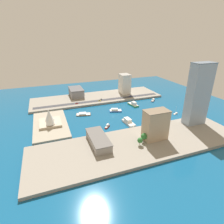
# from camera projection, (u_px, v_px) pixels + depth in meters

# --- Properties ---
(ground_plane) EXTENTS (440.00, 440.00, 0.00)m
(ground_plane) POSITION_uv_depth(u_px,v_px,m) (113.00, 116.00, 275.43)
(ground_plane) COLOR #145684
(quay_west) EXTENTS (70.00, 240.00, 3.31)m
(quay_west) POSITION_uv_depth(u_px,v_px,m) (141.00, 144.00, 201.67)
(quay_west) COLOR gray
(quay_west) RESTS_ON ground_plane
(quay_east) EXTENTS (70.00, 240.00, 3.31)m
(quay_east) POSITION_uv_depth(u_px,v_px,m) (97.00, 98.00, 347.89)
(quay_east) COLOR gray
(quay_east) RESTS_ON ground_plane
(peninsula_point) EXTENTS (88.35, 43.63, 2.00)m
(peninsula_point) POSITION_uv_depth(u_px,v_px,m) (50.00, 124.00, 246.70)
(peninsula_point) COLOR #A89E89
(peninsula_point) RESTS_ON ground_plane
(road_strip) EXTENTS (9.72, 228.00, 0.15)m
(road_strip) POSITION_uv_depth(u_px,v_px,m) (101.00, 100.00, 328.80)
(road_strip) COLOR #38383D
(road_strip) RESTS_ON quay_east
(tugboat_red) EXTENTS (10.20, 9.54, 4.00)m
(tugboat_red) POSITION_uv_depth(u_px,v_px,m) (107.00, 126.00, 240.30)
(tugboat_red) COLOR red
(tugboat_red) RESTS_ON ground_plane
(patrol_launch_navy) EXTENTS (12.94, 12.92, 3.80)m
(patrol_launch_navy) POSITION_uv_depth(u_px,v_px,m) (153.00, 100.00, 335.86)
(patrol_launch_navy) COLOR #1E284C
(patrol_launch_navy) RESTS_ON ground_plane
(catamaran_blue) EXTENTS (14.57, 20.90, 4.61)m
(catamaran_blue) POSITION_uv_depth(u_px,v_px,m) (115.00, 110.00, 290.27)
(catamaran_blue) COLOR blue
(catamaran_blue) RESTS_ON ground_plane
(water_taxi_orange) EXTENTS (13.23, 8.11, 3.48)m
(water_taxi_orange) POSITION_uv_depth(u_px,v_px,m) (147.00, 113.00, 280.04)
(water_taxi_orange) COLOR orange
(water_taxi_orange) RESTS_ON ground_plane
(barge_flat_brown) EXTENTS (14.68, 23.05, 3.18)m
(barge_flat_brown) POSITION_uv_depth(u_px,v_px,m) (83.00, 114.00, 277.58)
(barge_flat_brown) COLOR brown
(barge_flat_brown) RESTS_ON ground_plane
(ferry_green_doubledeck) EXTENTS (24.89, 11.71, 7.14)m
(ferry_green_doubledeck) POSITION_uv_depth(u_px,v_px,m) (133.00, 104.00, 313.89)
(ferry_green_doubledeck) COLOR #2D8C4C
(ferry_green_doubledeck) RESTS_ON ground_plane
(ferry_white_commuter) EXTENTS (27.49, 10.68, 7.04)m
(ferry_white_commuter) POSITION_uv_depth(u_px,v_px,m) (128.00, 122.00, 249.70)
(ferry_white_commuter) COLOR silver
(ferry_white_commuter) RESTS_ON ground_plane
(sailboat_small_white) EXTENTS (6.47, 10.50, 12.87)m
(sailboat_small_white) POSITION_uv_depth(u_px,v_px,m) (176.00, 113.00, 280.55)
(sailboat_small_white) COLOR white
(sailboat_small_white) RESTS_ON ground_plane
(apartment_midrise_tan) EXTENTS (16.49, 27.42, 34.32)m
(apartment_midrise_tan) POSITION_uv_depth(u_px,v_px,m) (156.00, 125.00, 202.63)
(apartment_midrise_tan) COLOR tan
(apartment_midrise_tan) RESTS_ON quay_west
(warehouse_low_gray) EXTENTS (41.93, 24.39, 14.96)m
(warehouse_low_gray) POSITION_uv_depth(u_px,v_px,m) (76.00, 92.00, 350.59)
(warehouse_low_gray) COLOR gray
(warehouse_low_gray) RESTS_ON quay_east
(carpark_squat_concrete) EXTENTS (45.18, 18.00, 8.99)m
(carpark_squat_concrete) POSITION_uv_depth(u_px,v_px,m) (98.00, 140.00, 197.53)
(carpark_squat_concrete) COLOR gray
(carpark_squat_concrete) RESTS_ON quay_west
(tower_tall_glass) EXTENTS (14.70, 28.99, 79.50)m
(tower_tall_glass) POSITION_uv_depth(u_px,v_px,m) (198.00, 95.00, 229.71)
(tower_tall_glass) COLOR #8C9EB2
(tower_tall_glass) RESTS_ON quay_west
(hotel_broad_white) EXTENTS (23.74, 18.84, 37.92)m
(hotel_broad_white) POSITION_uv_depth(u_px,v_px,m) (125.00, 84.00, 363.23)
(hotel_broad_white) COLOR silver
(hotel_broad_white) RESTS_ON quay_east
(hatchback_blue) EXTENTS (2.03, 4.30, 1.68)m
(hatchback_blue) POSITION_uv_depth(u_px,v_px,m) (130.00, 96.00, 349.53)
(hatchback_blue) COLOR black
(hatchback_blue) RESTS_ON road_strip
(pickup_red) EXTENTS (2.09, 4.95, 1.66)m
(pickup_red) POSITION_uv_depth(u_px,v_px,m) (77.00, 103.00, 312.55)
(pickup_red) COLOR black
(pickup_red) RESTS_ON road_strip
(sedan_silver) EXTENTS (1.81, 4.87, 1.58)m
(sedan_silver) POSITION_uv_depth(u_px,v_px,m) (123.00, 98.00, 339.57)
(sedan_silver) COLOR black
(sedan_silver) RESTS_ON road_strip
(taxi_yellow_cab) EXTENTS (1.95, 4.44, 1.70)m
(taxi_yellow_cab) POSITION_uv_depth(u_px,v_px,m) (99.00, 101.00, 324.85)
(taxi_yellow_cab) COLOR black
(taxi_yellow_cab) RESTS_ON road_strip
(van_white) EXTENTS (1.81, 4.39, 1.68)m
(van_white) POSITION_uv_depth(u_px,v_px,m) (101.00, 99.00, 331.73)
(van_white) COLOR black
(van_white) RESTS_ON road_strip
(traffic_light_waterfront) EXTENTS (0.36, 0.36, 6.50)m
(traffic_light_waterfront) POSITION_uv_depth(u_px,v_px,m) (120.00, 97.00, 333.80)
(traffic_light_waterfront) COLOR black
(traffic_light_waterfront) RESTS_ON quay_east
(opera_landmark) EXTENTS (31.91, 28.10, 24.49)m
(opera_landmark) POSITION_uv_depth(u_px,v_px,m) (49.00, 118.00, 242.19)
(opera_landmark) COLOR #BCAD93
(opera_landmark) RESTS_ON peninsula_point
(park_tree_cluster) EXTENTS (10.80, 13.78, 10.32)m
(park_tree_cluster) POSITION_uv_depth(u_px,v_px,m) (143.00, 138.00, 197.63)
(park_tree_cluster) COLOR brown
(park_tree_cluster) RESTS_ON quay_west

